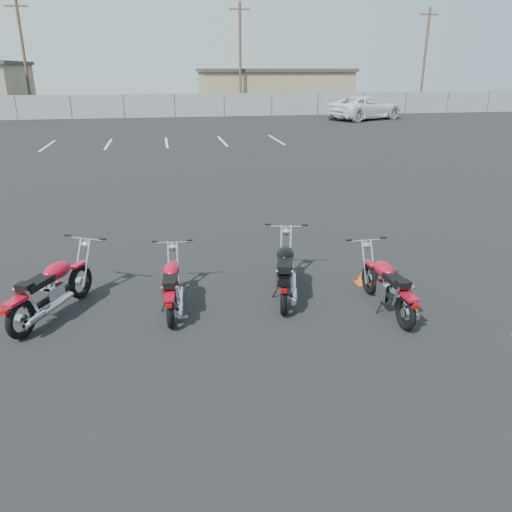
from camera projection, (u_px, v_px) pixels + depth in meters
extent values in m
plane|color=black|center=(251.00, 306.00, 8.27)|extent=(120.00, 120.00, 0.00)
torus|color=black|center=(80.00, 282.00, 8.47)|extent=(0.36, 0.57, 0.59)
cylinder|color=silver|center=(80.00, 282.00, 8.47)|extent=(0.16, 0.18, 0.16)
torus|color=black|center=(21.00, 319.00, 7.20)|extent=(0.36, 0.57, 0.59)
cylinder|color=silver|center=(21.00, 319.00, 7.20)|extent=(0.16, 0.18, 0.16)
cube|color=black|center=(53.00, 297.00, 7.82)|extent=(0.56, 0.96, 0.06)
cube|color=silver|center=(50.00, 295.00, 7.76)|extent=(0.41, 0.46, 0.29)
cylinder|color=silver|center=(49.00, 284.00, 7.70)|extent=(0.29, 0.31, 0.26)
ellipsoid|color=#B50B21|center=(57.00, 271.00, 7.85)|extent=(0.53, 0.64, 0.25)
cube|color=black|center=(37.00, 283.00, 7.43)|extent=(0.47, 0.60, 0.10)
cube|color=black|center=(25.00, 287.00, 7.20)|extent=(0.27, 0.26, 0.12)
cube|color=#B50B21|center=(17.00, 301.00, 7.07)|extent=(0.35, 0.45, 0.05)
cube|color=#B50B21|center=(78.00, 265.00, 8.37)|extent=(0.27, 0.36, 0.04)
cylinder|color=silver|center=(32.00, 301.00, 7.21)|extent=(0.13, 0.18, 0.39)
cylinder|color=silver|center=(19.00, 299.00, 7.27)|extent=(0.13, 0.18, 0.39)
cylinder|color=silver|center=(50.00, 309.00, 7.54)|extent=(0.57, 1.00, 0.13)
cylinder|color=silver|center=(35.00, 318.00, 7.25)|extent=(0.26, 0.36, 0.13)
cylinder|color=silver|center=(87.00, 263.00, 8.45)|extent=(0.22, 0.37, 0.77)
cylinder|color=silver|center=(78.00, 261.00, 8.49)|extent=(0.22, 0.37, 0.77)
sphere|color=silver|center=(86.00, 245.00, 8.52)|extent=(0.21, 0.21, 0.16)
cylinder|color=silver|center=(86.00, 239.00, 8.50)|extent=(0.62, 0.34, 0.03)
cylinder|color=black|center=(103.00, 239.00, 8.38)|extent=(0.12, 0.09, 0.04)
cylinder|color=black|center=(68.00, 235.00, 8.56)|extent=(0.12, 0.09, 0.04)
cylinder|color=black|center=(43.00, 309.00, 7.84)|extent=(0.15, 0.09, 0.29)
cube|color=#990505|center=(4.00, 313.00, 6.86)|extent=(0.11, 0.10, 0.06)
torus|color=black|center=(285.00, 265.00, 9.20)|extent=(0.25, 0.59, 0.58)
cylinder|color=silver|center=(285.00, 265.00, 9.20)|extent=(0.13, 0.17, 0.15)
torus|color=black|center=(284.00, 298.00, 7.90)|extent=(0.25, 0.59, 0.58)
cylinder|color=silver|center=(284.00, 298.00, 7.90)|extent=(0.13, 0.17, 0.15)
cube|color=black|center=(285.00, 278.00, 8.54)|extent=(0.35, 1.00, 0.06)
cube|color=silver|center=(285.00, 276.00, 8.47)|extent=(0.35, 0.42, 0.29)
cylinder|color=silver|center=(285.00, 267.00, 8.41)|extent=(0.25, 0.28, 0.25)
ellipsoid|color=black|center=(285.00, 254.00, 8.57)|extent=(0.43, 0.62, 0.25)
cube|color=black|center=(285.00, 265.00, 8.14)|extent=(0.38, 0.58, 0.10)
cube|color=black|center=(285.00, 269.00, 7.91)|extent=(0.25, 0.22, 0.12)
cube|color=black|center=(284.00, 280.00, 7.77)|extent=(0.27, 0.44, 0.05)
cube|color=black|center=(286.00, 250.00, 9.10)|extent=(0.20, 0.35, 0.04)
cylinder|color=silver|center=(292.00, 280.00, 7.94)|extent=(0.09, 0.18, 0.38)
cylinder|color=silver|center=(277.00, 280.00, 7.96)|extent=(0.09, 0.18, 0.38)
cylinder|color=silver|center=(294.00, 288.00, 8.28)|extent=(0.35, 1.05, 0.12)
cylinder|color=silver|center=(294.00, 295.00, 7.98)|extent=(0.20, 0.36, 0.13)
cylinder|color=silver|center=(290.00, 247.00, 9.20)|extent=(0.14, 0.38, 0.76)
cylinder|color=silver|center=(281.00, 247.00, 9.21)|extent=(0.14, 0.38, 0.76)
sphere|color=silver|center=(286.00, 232.00, 9.26)|extent=(0.19, 0.19, 0.15)
cylinder|color=silver|center=(286.00, 227.00, 9.24)|extent=(0.66, 0.20, 0.03)
cylinder|color=black|center=(305.00, 225.00, 9.19)|extent=(0.12, 0.06, 0.03)
cylinder|color=black|center=(268.00, 224.00, 9.23)|extent=(0.12, 0.06, 0.03)
cylinder|color=black|center=(277.00, 290.00, 8.52)|extent=(0.15, 0.06, 0.29)
cube|color=#990505|center=(284.00, 291.00, 7.56)|extent=(0.11, 0.08, 0.06)
torus|color=black|center=(174.00, 279.00, 8.67)|extent=(0.13, 0.52, 0.52)
cylinder|color=silver|center=(174.00, 279.00, 8.67)|extent=(0.10, 0.14, 0.14)
torus|color=black|center=(171.00, 312.00, 7.50)|extent=(0.13, 0.52, 0.52)
cylinder|color=silver|center=(171.00, 312.00, 7.50)|extent=(0.10, 0.14, 0.14)
cube|color=black|center=(172.00, 292.00, 8.07)|extent=(0.15, 0.91, 0.05)
cube|color=silver|center=(172.00, 291.00, 8.01)|extent=(0.26, 0.34, 0.26)
cylinder|color=silver|center=(171.00, 282.00, 7.96)|extent=(0.19, 0.23, 0.23)
ellipsoid|color=#B50B21|center=(171.00, 270.00, 8.10)|extent=(0.30, 0.52, 0.22)
cube|color=black|center=(170.00, 281.00, 7.72)|extent=(0.26, 0.49, 0.09)
cube|color=black|center=(169.00, 285.00, 7.51)|extent=(0.20, 0.17, 0.10)
cube|color=#B50B21|center=(169.00, 296.00, 7.39)|extent=(0.18, 0.37, 0.04)
cube|color=#B50B21|center=(173.00, 265.00, 8.57)|extent=(0.13, 0.30, 0.03)
cylinder|color=silver|center=(177.00, 295.00, 7.56)|extent=(0.05, 0.16, 0.34)
cylinder|color=silver|center=(163.00, 295.00, 7.54)|extent=(0.05, 0.16, 0.34)
cylinder|color=silver|center=(180.00, 302.00, 7.87)|extent=(0.14, 0.95, 0.11)
cylinder|color=silver|center=(180.00, 309.00, 7.60)|extent=(0.12, 0.31, 0.11)
cylinder|color=silver|center=(178.00, 262.00, 8.67)|extent=(0.06, 0.35, 0.68)
cylinder|color=silver|center=(169.00, 262.00, 8.66)|extent=(0.06, 0.35, 0.68)
sphere|color=silver|center=(173.00, 247.00, 8.71)|extent=(0.15, 0.15, 0.14)
cylinder|color=silver|center=(172.00, 243.00, 8.70)|extent=(0.60, 0.07, 0.03)
cylinder|color=black|center=(190.00, 240.00, 8.70)|extent=(0.11, 0.04, 0.03)
cylinder|color=black|center=(155.00, 242.00, 8.64)|extent=(0.11, 0.04, 0.03)
cylinder|color=black|center=(165.00, 304.00, 8.04)|extent=(0.14, 0.03, 0.26)
cube|color=#990505|center=(169.00, 306.00, 7.20)|extent=(0.09, 0.06, 0.05)
torus|color=black|center=(370.00, 279.00, 8.64)|extent=(0.11, 0.54, 0.54)
cylinder|color=silver|center=(370.00, 279.00, 8.64)|extent=(0.09, 0.15, 0.14)
torus|color=black|center=(406.00, 313.00, 7.44)|extent=(0.11, 0.54, 0.54)
cylinder|color=silver|center=(406.00, 313.00, 7.44)|extent=(0.09, 0.15, 0.14)
cube|color=black|center=(386.00, 293.00, 8.03)|extent=(0.11, 0.95, 0.05)
cube|color=silver|center=(388.00, 291.00, 7.97)|extent=(0.26, 0.35, 0.27)
cylinder|color=silver|center=(389.00, 281.00, 7.91)|extent=(0.18, 0.23, 0.24)
ellipsoid|color=#B50B21|center=(384.00, 269.00, 8.06)|extent=(0.29, 0.53, 0.23)
cube|color=black|center=(396.00, 281.00, 7.67)|extent=(0.24, 0.50, 0.09)
cube|color=black|center=(403.00, 284.00, 7.45)|extent=(0.20, 0.17, 0.11)
cube|color=#B50B21|center=(408.00, 296.00, 7.33)|extent=(0.17, 0.38, 0.05)
cube|color=#B50B21|center=(371.00, 264.00, 8.54)|extent=(0.12, 0.31, 0.04)
cylinder|color=silver|center=(409.00, 295.00, 7.51)|extent=(0.05, 0.17, 0.35)
cylinder|color=silver|center=(396.00, 296.00, 7.47)|extent=(0.05, 0.17, 0.35)
cylinder|color=silver|center=(402.00, 302.00, 7.83)|extent=(0.10, 1.00, 0.12)
cylinder|color=silver|center=(411.00, 309.00, 7.56)|extent=(0.11, 0.32, 0.12)
cylinder|color=silver|center=(373.00, 261.00, 8.65)|extent=(0.05, 0.36, 0.71)
cylinder|color=silver|center=(364.00, 262.00, 8.62)|extent=(0.05, 0.36, 0.71)
sphere|color=silver|center=(366.00, 246.00, 8.69)|extent=(0.15, 0.15, 0.14)
cylinder|color=silver|center=(366.00, 241.00, 8.67)|extent=(0.63, 0.04, 0.03)
cylinder|color=black|center=(384.00, 238.00, 8.70)|extent=(0.11, 0.03, 0.03)
cylinder|color=black|center=(349.00, 240.00, 8.58)|extent=(0.11, 0.03, 0.03)
cylinder|color=black|center=(381.00, 305.00, 7.98)|extent=(0.14, 0.02, 0.27)
cube|color=#990505|center=(416.00, 307.00, 7.13)|extent=(0.09, 0.06, 0.05)
cone|color=#E03F0B|center=(363.00, 276.00, 9.08)|extent=(0.23, 0.23, 0.28)
cube|color=#E03F0B|center=(362.00, 283.00, 9.14)|extent=(0.25, 0.25, 0.01)
cube|color=gray|center=(175.00, 106.00, 40.14)|extent=(80.00, 0.04, 1.80)
cylinder|color=black|center=(16.00, 108.00, 38.07)|extent=(0.06, 0.06, 1.80)
cylinder|color=black|center=(71.00, 107.00, 38.76)|extent=(0.06, 0.06, 1.80)
cylinder|color=black|center=(124.00, 106.00, 39.45)|extent=(0.06, 0.06, 1.80)
cylinder|color=black|center=(175.00, 106.00, 40.14)|extent=(0.06, 0.06, 1.80)
cylinder|color=black|center=(224.00, 105.00, 40.83)|extent=(0.06, 0.06, 1.80)
cylinder|color=black|center=(272.00, 104.00, 41.52)|extent=(0.06, 0.06, 1.80)
cylinder|color=black|center=(318.00, 104.00, 42.21)|extent=(0.06, 0.06, 1.80)
cylinder|color=black|center=(362.00, 103.00, 42.91)|extent=(0.06, 0.06, 1.80)
cylinder|color=black|center=(406.00, 103.00, 43.60)|extent=(0.06, 0.06, 1.80)
cylinder|color=black|center=(448.00, 102.00, 44.29)|extent=(0.06, 0.06, 1.80)
cylinder|color=black|center=(488.00, 102.00, 44.98)|extent=(0.06, 0.06, 1.80)
cube|color=#978561|center=(272.00, 90.00, 49.87)|extent=(14.00, 9.00, 3.40)
cube|color=#433A38|center=(272.00, 70.00, 49.21)|extent=(14.40, 9.40, 0.30)
cylinder|color=#4F3524|center=(24.00, 58.00, 41.40)|extent=(0.24, 0.24, 9.00)
cube|color=#4F3524|center=(16.00, 6.00, 40.03)|extent=(1.80, 0.12, 0.12)
cylinder|color=#4F3524|center=(240.00, 59.00, 43.59)|extent=(0.24, 0.24, 9.00)
cube|color=#4F3524|center=(240.00, 9.00, 42.21)|extent=(1.80, 0.12, 0.12)
cylinder|color=#4F3524|center=(425.00, 60.00, 47.62)|extent=(0.24, 0.24, 9.00)
cube|color=#4F3524|center=(430.00, 14.00, 46.24)|extent=(1.80, 0.12, 0.12)
cube|color=silver|center=(48.00, 146.00, 25.45)|extent=(0.12, 4.00, 0.01)
cube|color=silver|center=(108.00, 144.00, 25.97)|extent=(0.12, 4.00, 0.01)
cube|color=silver|center=(167.00, 143.00, 26.49)|extent=(0.12, 4.00, 0.01)
cube|color=silver|center=(223.00, 141.00, 27.01)|extent=(0.12, 4.00, 0.01)
cube|color=silver|center=(277.00, 140.00, 27.52)|extent=(0.12, 4.00, 0.01)
imported|color=white|center=(366.00, 101.00, 38.13)|extent=(5.73, 7.74, 2.74)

